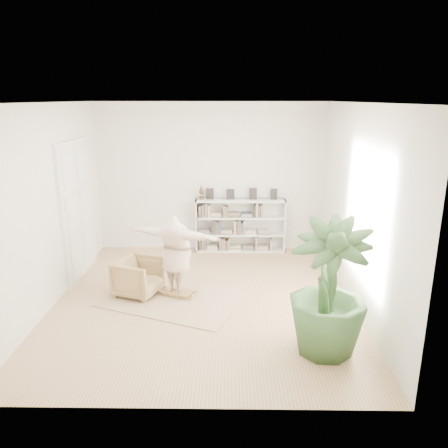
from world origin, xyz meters
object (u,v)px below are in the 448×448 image
(bookshelf, at_px, (240,226))
(armchair, at_px, (138,277))
(person, at_px, (176,252))
(houseplant, at_px, (328,288))
(rocker_board, at_px, (177,292))

(bookshelf, bearing_deg, armchair, -128.01)
(armchair, distance_m, person, 0.92)
(person, relative_size, houseplant, 0.90)
(armchair, distance_m, houseplant, 3.78)
(person, bearing_deg, rocker_board, -172.60)
(person, bearing_deg, armchair, 17.17)
(bookshelf, bearing_deg, person, -115.52)
(rocker_board, xyz_separation_m, houseplant, (2.43, -1.87, 0.95))
(bookshelf, height_order, person, bookshelf)
(rocker_board, height_order, houseplant, houseplant)
(houseplant, bearing_deg, bookshelf, 104.66)
(rocker_board, distance_m, person, 0.81)
(person, distance_m, houseplant, 3.07)
(bookshelf, bearing_deg, houseplant, -75.34)
(bookshelf, relative_size, armchair, 2.76)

